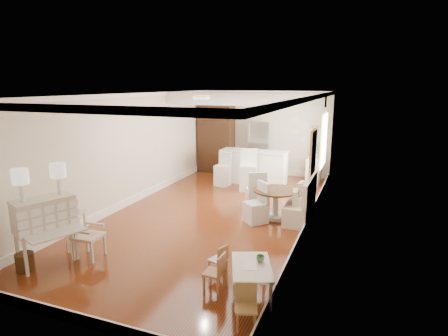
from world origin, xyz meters
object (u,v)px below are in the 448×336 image
Objects in this scene: bar_stool_left at (222,169)px; fridge at (269,150)px; kids_chair_a at (214,272)px; secretary_bureau at (46,231)px; dining_table at (276,204)px; slip_chair_near at (256,203)px; kids_chair_c at (246,307)px; slip_chair_far at (256,189)px; kids_chair_b at (218,259)px; gustavian_armchair at (88,235)px; sideboard at (314,170)px; bar_stool_right at (248,170)px; pantry_cabinet at (216,139)px; breakfast_counter at (254,167)px; kids_table at (251,280)px; wicker_basket at (25,262)px.

bar_stool_left is 0.56× the size of fridge.
secretary_bureau is at bearing -83.77° from kids_chair_a.
dining_table is 0.53m from slip_chair_near.
slip_chair_far is (-1.22, 4.59, 0.19)m from kids_chair_c.
slip_chair_far is at bearing -154.53° from kids_chair_b.
gustavian_armchair is 3.32m from kids_chair_c.
sideboard reaches higher than kids_chair_b.
bar_stool_left reaches higher than kids_chair_a.
dining_table is 2.44m from bar_stool_right.
kids_chair_b is at bearing -94.45° from sideboard.
pantry_cabinet is at bearing -156.23° from kids_chair_a.
dining_table is at bearing 71.23° from secretary_bureau.
fridge reaches higher than bar_stool_left.
secretary_bureau is 0.99× the size of bar_stool_right.
bar_stool_right is (0.08, -0.83, 0.08)m from breakfast_counter.
secretary_bureau reaches higher than gustavian_armchair.
fridge reaches higher than kids_chair_a.
slip_chair_near is at bearing -43.48° from gustavian_armchair.
gustavian_armchair is 4.21m from slip_chair_far.
pantry_cabinet is (-0.91, 1.71, 0.65)m from bar_stool_left.
secretary_bureau is 5.89m from bar_stool_right.
bar_stool_right reaches higher than kids_table.
slip_chair_near is at bearing 105.19° from kids_table.
slip_chair_far is 2.24m from bar_stool_left.
slip_chair_near is at bearing 50.11° from wicker_basket.
wicker_basket is 0.30× the size of bar_stool_left.
pantry_cabinet reaches higher than sideboard.
bar_stool_right is (-1.17, 5.37, 0.30)m from kids_chair_a.
dining_table is (3.29, 3.87, 0.20)m from wicker_basket.
slip_chair_far is (2.46, 4.17, -0.12)m from secretary_bureau.
secretary_bureau is 7.53m from pantry_cabinet.
fridge reaches higher than slip_chair_far.
kids_chair_b is 2.48m from slip_chair_near.
wicker_basket is 6.23m from bar_stool_left.
secretary_bureau is at bearing 154.48° from kids_chair_c.
kids_table is 0.51× the size of fridge.
wicker_basket is 3.77m from kids_table.
bar_stool_right is at bearing -166.02° from kids_chair_a.
kids_chair_a reaches higher than kids_chair_b.
breakfast_counter is (1.72, 6.43, -0.08)m from secretary_bureau.
kids_chair_b is (-0.68, 0.39, 0.03)m from kids_table.
slip_chair_near is (-0.36, -0.37, 0.11)m from dining_table.
slip_chair_near is (-0.23, 2.95, 0.15)m from kids_chair_a.
gustavian_armchair is (0.48, 0.45, -0.18)m from secretary_bureau.
gustavian_armchair is 0.83× the size of bar_stool_left.
kids_table is at bearing -77.40° from fridge.
bar_stool_right reaches higher than breakfast_counter.
breakfast_counter is (-1.25, 6.20, 0.22)m from kids_chair_a.
sideboard is (2.98, 6.69, -0.01)m from gustavian_armchair.
kids_table is 1.09× the size of sideboard.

